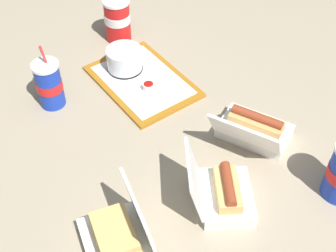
% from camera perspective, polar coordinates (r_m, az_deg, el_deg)
% --- Properties ---
extents(ground_plane, '(3.20, 3.20, 0.00)m').
position_cam_1_polar(ground_plane, '(1.39, -0.11, -3.17)').
color(ground_plane, gray).
extents(food_tray, '(0.41, 0.32, 0.01)m').
position_cam_1_polar(food_tray, '(1.61, -3.13, 5.47)').
color(food_tray, '#A56619').
rests_on(food_tray, ground_plane).
extents(cake_container, '(0.13, 0.13, 0.08)m').
position_cam_1_polar(cake_container, '(1.63, -5.32, 8.04)').
color(cake_container, black).
rests_on(cake_container, food_tray).
extents(ketchup_cup, '(0.04, 0.04, 0.02)m').
position_cam_1_polar(ketchup_cup, '(1.56, -2.39, 4.85)').
color(ketchup_cup, white).
rests_on(ketchup_cup, food_tray).
extents(napkin_stack, '(0.11, 0.11, 0.00)m').
position_cam_1_polar(napkin_stack, '(1.60, -1.25, 5.61)').
color(napkin_stack, white).
rests_on(napkin_stack, food_tray).
extents(plastic_fork, '(0.11, 0.05, 0.00)m').
position_cam_1_polar(plastic_fork, '(1.53, -3.42, 3.43)').
color(plastic_fork, white).
rests_on(plastic_fork, food_tray).
extents(clamshell_hotdog_center, '(0.25, 0.25, 0.15)m').
position_cam_1_polar(clamshell_hotdog_center, '(1.42, 10.41, -0.36)').
color(clamshell_hotdog_center, white).
rests_on(clamshell_hotdog_center, ground_plane).
extents(clamshell_sandwich_right, '(0.24, 0.22, 0.19)m').
position_cam_1_polar(clamshell_sandwich_right, '(1.17, -6.09, -13.47)').
color(clamshell_sandwich_right, white).
rests_on(clamshell_sandwich_right, ground_plane).
extents(clamshell_hotdog_back, '(0.25, 0.25, 0.17)m').
position_cam_1_polar(clamshell_hotdog_back, '(1.25, 6.69, -8.10)').
color(clamshell_hotdog_back, white).
rests_on(clamshell_hotdog_back, ground_plane).
extents(soda_cup_back, '(0.10, 0.10, 0.23)m').
position_cam_1_polar(soda_cup_back, '(1.78, -6.18, 12.81)').
color(soda_cup_back, red).
rests_on(soda_cup_back, ground_plane).
extents(soda_cup_front, '(0.09, 0.09, 0.22)m').
position_cam_1_polar(soda_cup_front, '(1.53, -14.28, 4.95)').
color(soda_cup_front, '#1938B7').
rests_on(soda_cup_front, ground_plane).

